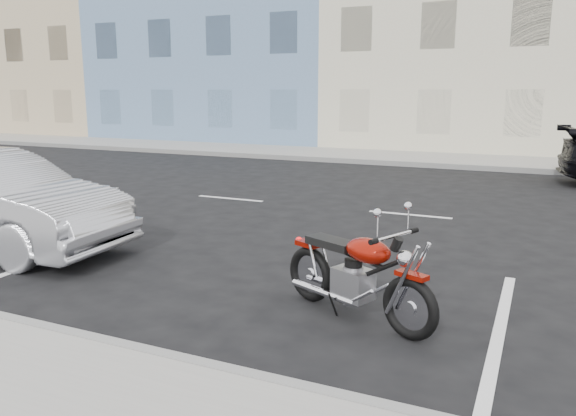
{
  "coord_description": "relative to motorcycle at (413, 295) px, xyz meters",
  "views": [
    {
      "loc": [
        0.25,
        -10.59,
        2.34
      ],
      "look_at": [
        -2.82,
        -3.87,
        0.8
      ],
      "focal_mm": 35.0,
      "sensor_mm": 36.0,
      "label": 1
    }
  ],
  "objects": [
    {
      "name": "ground",
      "position": [
        0.76,
        5.54,
        -0.46
      ],
      "size": [
        120.0,
        120.0,
        0.0
      ],
      "primitive_type": "plane",
      "color": "black",
      "rests_on": "ground"
    },
    {
      "name": "bldg_blue",
      "position": [
        -13.24,
        21.84,
        6.04
      ],
      "size": [
        12.0,
        12.0,
        13.0
      ],
      "primitive_type": "cube",
      "color": "#5F7FA4",
      "rests_on": "ground"
    },
    {
      "name": "bldg_far_west",
      "position": [
        -25.24,
        21.84,
        5.54
      ],
      "size": [
        12.0,
        12.0,
        12.0
      ],
      "primitive_type": "cube",
      "color": "tan",
      "rests_on": "ground"
    },
    {
      "name": "curb_far",
      "position": [
        -4.24,
        12.54,
        -0.38
      ],
      "size": [
        80.0,
        0.12,
        0.16
      ],
      "primitive_type": "cube",
      "color": "gray",
      "rests_on": "ground"
    },
    {
      "name": "bldg_cream",
      "position": [
        -1.24,
        21.84,
        5.29
      ],
      "size": [
        12.0,
        12.0,
        11.5
      ],
      "primitive_type": "cube",
      "color": "beige",
      "rests_on": "ground"
    },
    {
      "name": "sidewalk_far",
      "position": [
        -4.24,
        14.24,
        -0.38
      ],
      "size": [
        80.0,
        3.4,
        0.15
      ],
      "primitive_type": "cube",
      "color": "gray",
      "rests_on": "ground"
    },
    {
      "name": "motorcycle",
      "position": [
        0.0,
        0.0,
        0.0
      ],
      "size": [
        1.87,
        0.97,
        1.0
      ],
      "rotation": [
        0.0,
        0.0,
        -0.41
      ],
      "color": "black",
      "rests_on": "ground"
    }
  ]
}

